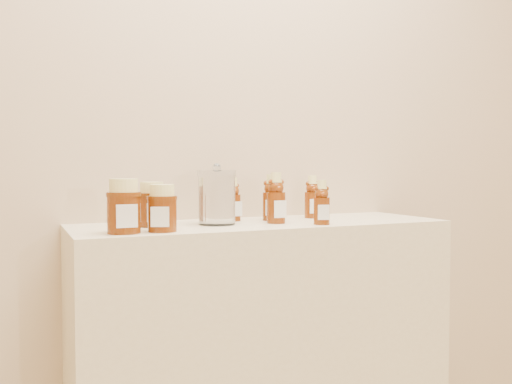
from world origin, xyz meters
name	(u,v)px	position (x,y,z in m)	size (l,w,h in m)	color
wall_back	(239,90)	(0.00, 1.75, 1.35)	(3.50, 0.02, 2.70)	#C9AD88
display_table	(263,360)	(0.00, 1.55, 0.45)	(1.20, 0.40, 0.90)	beige
bear_bottle_back_left	(233,196)	(-0.07, 1.64, 0.98)	(0.06, 0.06, 0.16)	#562006
bear_bottle_back_mid	(271,194)	(0.05, 1.60, 0.99)	(0.06, 0.06, 0.17)	#562006
bear_bottle_back_right	(312,194)	(0.23, 1.63, 0.98)	(0.06, 0.06, 0.17)	#562006
bear_bottle_front_left	(276,194)	(0.03, 1.51, 0.99)	(0.06, 0.06, 0.18)	#562006
bear_bottle_front_right	(322,199)	(0.14, 1.42, 0.98)	(0.05, 0.05, 0.16)	#562006
honey_jar_left	(124,206)	(-0.46, 1.44, 0.97)	(0.09, 0.09, 0.15)	#562006
honey_jar_back	(152,204)	(-0.36, 1.57, 0.97)	(0.08, 0.08, 0.13)	#562006
honey_jar_front	(162,208)	(-0.36, 1.43, 0.96)	(0.08, 0.08, 0.13)	#562006
glass_canister	(217,195)	(-0.16, 1.55, 0.99)	(0.12, 0.12, 0.18)	white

